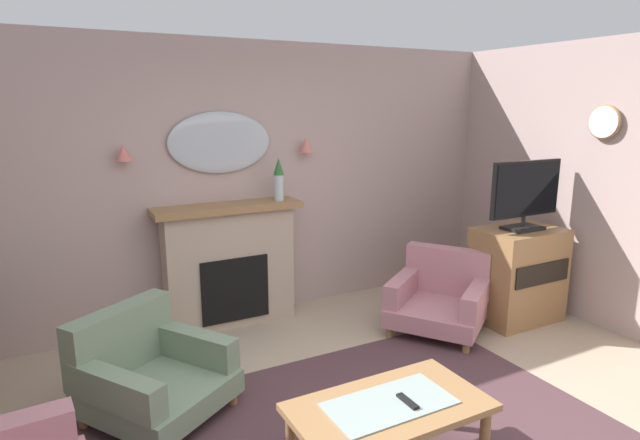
{
  "coord_description": "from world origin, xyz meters",
  "views": [
    {
      "loc": [
        -1.57,
        -2.11,
        2.06
      ],
      "look_at": [
        0.28,
        1.37,
        1.17
      ],
      "focal_mm": 29.19,
      "sensor_mm": 36.0,
      "label": 1
    }
  ],
  "objects_px": {
    "wall_sconce_right": "(306,145)",
    "wall_clock": "(604,122)",
    "armchair_by_coffee_table": "(441,296)",
    "armchair_near_fireplace": "(148,371)",
    "tv_cabinet": "(517,274)",
    "wall_sconce_left": "(123,153)",
    "wall_mirror": "(220,143)",
    "fireplace": "(230,266)",
    "mantel_vase_left": "(279,178)",
    "coffee_table": "(389,413)",
    "tv_remote": "(408,402)",
    "tv_flatscreen": "(526,193)"
  },
  "relations": [
    {
      "from": "wall_sconce_right",
      "to": "wall_clock",
      "type": "distance_m",
      "value": 2.71
    },
    {
      "from": "armchair_by_coffee_table",
      "to": "wall_sconce_right",
      "type": "bearing_deg",
      "value": 127.98
    },
    {
      "from": "armchair_near_fireplace",
      "to": "tv_cabinet",
      "type": "bearing_deg",
      "value": -0.35
    },
    {
      "from": "armchair_by_coffee_table",
      "to": "tv_cabinet",
      "type": "height_order",
      "value": "tv_cabinet"
    },
    {
      "from": "wall_sconce_right",
      "to": "wall_sconce_left",
      "type": "bearing_deg",
      "value": 180.0
    },
    {
      "from": "wall_mirror",
      "to": "fireplace",
      "type": "bearing_deg",
      "value": -90.0
    },
    {
      "from": "mantel_vase_left",
      "to": "fireplace",
      "type": "bearing_deg",
      "value": 176.76
    },
    {
      "from": "wall_sconce_right",
      "to": "wall_clock",
      "type": "relative_size",
      "value": 0.45
    },
    {
      "from": "mantel_vase_left",
      "to": "coffee_table",
      "type": "distance_m",
      "value": 2.62
    },
    {
      "from": "wall_sconce_left",
      "to": "coffee_table",
      "type": "relative_size",
      "value": 0.13
    },
    {
      "from": "wall_sconce_left",
      "to": "tv_remote",
      "type": "bearing_deg",
      "value": -67.76
    },
    {
      "from": "wall_mirror",
      "to": "tv_flatscreen",
      "type": "xyz_separation_m",
      "value": [
        2.48,
        -1.35,
        -0.46
      ]
    },
    {
      "from": "wall_sconce_right",
      "to": "armchair_by_coffee_table",
      "type": "xyz_separation_m",
      "value": [
        0.85,
        -1.09,
        -1.35
      ]
    },
    {
      "from": "armchair_by_coffee_table",
      "to": "tv_flatscreen",
      "type": "bearing_deg",
      "value": -15.07
    },
    {
      "from": "wall_mirror",
      "to": "tv_flatscreen",
      "type": "distance_m",
      "value": 2.86
    },
    {
      "from": "tv_remote",
      "to": "armchair_by_coffee_table",
      "type": "bearing_deg",
      "value": 44.19
    },
    {
      "from": "armchair_near_fireplace",
      "to": "mantel_vase_left",
      "type": "bearing_deg",
      "value": 37.76
    },
    {
      "from": "wall_mirror",
      "to": "wall_sconce_left",
      "type": "bearing_deg",
      "value": -176.63
    },
    {
      "from": "tv_flatscreen",
      "to": "wall_sconce_left",
      "type": "bearing_deg",
      "value": 158.67
    },
    {
      "from": "wall_mirror",
      "to": "wall_sconce_right",
      "type": "xyz_separation_m",
      "value": [
        0.85,
        -0.05,
        -0.05
      ]
    },
    {
      "from": "tv_cabinet",
      "to": "tv_flatscreen",
      "type": "relative_size",
      "value": 1.07
    },
    {
      "from": "wall_sconce_left",
      "to": "armchair_near_fireplace",
      "type": "xyz_separation_m",
      "value": [
        -0.12,
        -1.26,
        -1.35
      ]
    },
    {
      "from": "fireplace",
      "to": "tv_flatscreen",
      "type": "distance_m",
      "value": 2.84
    },
    {
      "from": "fireplace",
      "to": "mantel_vase_left",
      "type": "height_order",
      "value": "mantel_vase_left"
    },
    {
      "from": "wall_mirror",
      "to": "tv_flatscreen",
      "type": "relative_size",
      "value": 1.14
    },
    {
      "from": "wall_sconce_left",
      "to": "armchair_by_coffee_table",
      "type": "height_order",
      "value": "wall_sconce_left"
    },
    {
      "from": "wall_sconce_left",
      "to": "coffee_table",
      "type": "bearing_deg",
      "value": -69.15
    },
    {
      "from": "wall_clock",
      "to": "armchair_near_fireplace",
      "type": "distance_m",
      "value": 4.28
    },
    {
      "from": "wall_clock",
      "to": "armchair_by_coffee_table",
      "type": "relative_size",
      "value": 0.27
    },
    {
      "from": "wall_mirror",
      "to": "coffee_table",
      "type": "distance_m",
      "value": 2.88
    },
    {
      "from": "armchair_by_coffee_table",
      "to": "wall_clock",
      "type": "bearing_deg",
      "value": -23.46
    },
    {
      "from": "wall_mirror",
      "to": "armchair_by_coffee_table",
      "type": "xyz_separation_m",
      "value": [
        1.7,
        -1.14,
        -1.4
      ]
    },
    {
      "from": "wall_mirror",
      "to": "coffee_table",
      "type": "height_order",
      "value": "wall_mirror"
    },
    {
      "from": "mantel_vase_left",
      "to": "wall_mirror",
      "type": "xyz_separation_m",
      "value": [
        -0.5,
        0.17,
        0.34
      ]
    },
    {
      "from": "mantel_vase_left",
      "to": "armchair_by_coffee_table",
      "type": "distance_m",
      "value": 1.88
    },
    {
      "from": "fireplace",
      "to": "armchair_by_coffee_table",
      "type": "xyz_separation_m",
      "value": [
        1.7,
        -1.0,
        -0.27
      ]
    },
    {
      "from": "wall_sconce_left",
      "to": "wall_sconce_right",
      "type": "xyz_separation_m",
      "value": [
        1.7,
        0.0,
        0.0
      ]
    },
    {
      "from": "armchair_by_coffee_table",
      "to": "armchair_near_fireplace",
      "type": "bearing_deg",
      "value": -176.41
    },
    {
      "from": "armchair_near_fireplace",
      "to": "wall_clock",
      "type": "bearing_deg",
      "value": -5.64
    },
    {
      "from": "wall_mirror",
      "to": "tv_flatscreen",
      "type": "height_order",
      "value": "wall_mirror"
    },
    {
      "from": "wall_sconce_right",
      "to": "fireplace",
      "type": "bearing_deg",
      "value": -173.84
    },
    {
      "from": "mantel_vase_left",
      "to": "wall_sconce_right",
      "type": "height_order",
      "value": "wall_sconce_right"
    },
    {
      "from": "coffee_table",
      "to": "tv_remote",
      "type": "height_order",
      "value": "tv_remote"
    },
    {
      "from": "mantel_vase_left",
      "to": "wall_sconce_left",
      "type": "xyz_separation_m",
      "value": [
        -1.35,
        0.12,
        0.29
      ]
    },
    {
      "from": "armchair_by_coffee_table",
      "to": "tv_cabinet",
      "type": "bearing_deg",
      "value": -13.63
    },
    {
      "from": "tv_remote",
      "to": "tv_cabinet",
      "type": "distance_m",
      "value": 2.62
    },
    {
      "from": "armchair_near_fireplace",
      "to": "wall_sconce_right",
      "type": "bearing_deg",
      "value": 34.67
    },
    {
      "from": "wall_clock",
      "to": "armchair_near_fireplace",
      "type": "height_order",
      "value": "wall_clock"
    },
    {
      "from": "tv_flatscreen",
      "to": "tv_remote",
      "type": "bearing_deg",
      "value": -151.2
    },
    {
      "from": "wall_sconce_left",
      "to": "tv_remote",
      "type": "distance_m",
      "value": 3.01
    }
  ]
}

